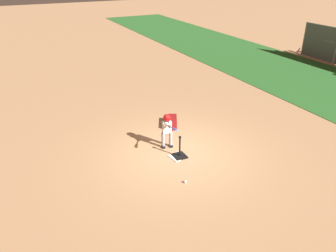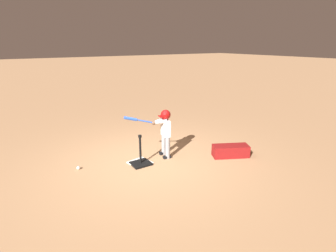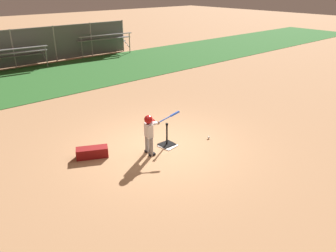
% 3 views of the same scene
% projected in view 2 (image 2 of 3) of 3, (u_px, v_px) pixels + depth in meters
% --- Properties ---
extents(ground_plane, '(90.00, 90.00, 0.00)m').
position_uv_depth(ground_plane, '(149.00, 163.00, 5.91)').
color(ground_plane, '#AD7F56').
extents(home_plate, '(0.51, 0.51, 0.02)m').
position_uv_depth(home_plate, '(140.00, 163.00, 5.89)').
color(home_plate, white).
rests_on(home_plate, ground_plane).
extents(batting_tee, '(0.42, 0.38, 0.69)m').
position_uv_depth(batting_tee, '(141.00, 160.00, 5.80)').
color(batting_tee, black).
rests_on(batting_tee, ground_plane).
extents(batter_child, '(1.07, 0.38, 1.14)m').
position_uv_depth(batter_child, '(164.00, 127.00, 6.03)').
color(batter_child, gray).
rests_on(batter_child, ground_plane).
extents(baseball, '(0.07, 0.07, 0.07)m').
position_uv_depth(baseball, '(78.00, 168.00, 5.59)').
color(baseball, white).
rests_on(baseball, ground_plane).
extents(equipment_bag, '(0.89, 0.66, 0.28)m').
position_uv_depth(equipment_bag, '(231.00, 151.00, 6.20)').
color(equipment_bag, maroon).
rests_on(equipment_bag, ground_plane).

